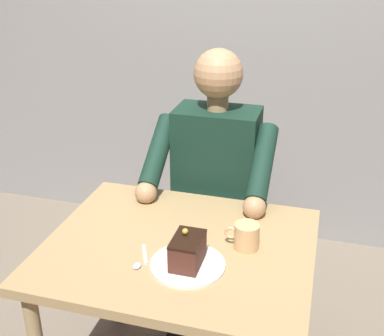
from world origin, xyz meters
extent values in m
cube|color=tan|center=(0.00, 0.00, 0.68)|extent=(0.92, 0.76, 0.04)
cylinder|color=tan|center=(-0.40, -0.32, 0.34)|extent=(0.05, 0.05, 0.68)
cylinder|color=tan|center=(0.40, -0.32, 0.34)|extent=(0.05, 0.05, 0.68)
cube|color=tan|center=(0.00, -0.58, 0.42)|extent=(0.42, 0.42, 0.04)
cube|color=tan|center=(0.00, -0.77, 0.67)|extent=(0.38, 0.04, 0.45)
cylinder|color=tan|center=(-0.18, -0.40, 0.21)|extent=(0.04, 0.04, 0.42)
cylinder|color=tan|center=(0.18, -0.40, 0.21)|extent=(0.04, 0.04, 0.42)
cylinder|color=tan|center=(-0.18, -0.76, 0.21)|extent=(0.04, 0.04, 0.42)
cylinder|color=tan|center=(0.18, -0.76, 0.21)|extent=(0.04, 0.04, 0.42)
cube|color=#143024|center=(0.00, -0.56, 0.73)|extent=(0.36, 0.22, 0.57)
sphere|color=tan|center=(0.00, -0.56, 1.17)|extent=(0.21, 0.21, 0.21)
cylinder|color=tan|center=(0.00, -0.56, 1.05)|extent=(0.09, 0.09, 0.06)
cylinder|color=#143024|center=(-0.22, -0.42, 0.86)|extent=(0.08, 0.33, 0.26)
sphere|color=tan|center=(-0.22, -0.26, 0.74)|extent=(0.09, 0.09, 0.09)
cylinder|color=#143024|center=(0.22, -0.42, 0.86)|extent=(0.08, 0.33, 0.26)
sphere|color=tan|center=(0.22, -0.26, 0.74)|extent=(0.09, 0.09, 0.09)
cylinder|color=#262638|center=(-0.09, -0.44, 0.42)|extent=(0.13, 0.38, 0.14)
cylinder|color=#262638|center=(0.09, -0.44, 0.42)|extent=(0.13, 0.38, 0.14)
cylinder|color=#262638|center=(-0.09, -0.26, 0.20)|extent=(0.11, 0.11, 0.40)
cylinder|color=#262638|center=(0.09, -0.26, 0.20)|extent=(0.11, 0.11, 0.40)
cylinder|color=white|center=(-0.07, 0.11, 0.71)|extent=(0.24, 0.24, 0.01)
cube|color=#4D271E|center=(-0.07, 0.11, 0.76)|extent=(0.09, 0.13, 0.09)
cube|color=black|center=(-0.07, 0.11, 0.80)|extent=(0.09, 0.14, 0.01)
sphere|color=gold|center=(-0.05, 0.09, 0.82)|extent=(0.02, 0.02, 0.02)
cylinder|color=#E1AD73|center=(-0.23, -0.04, 0.75)|extent=(0.09, 0.09, 0.09)
torus|color=#E1AD73|center=(-0.17, -0.04, 0.75)|extent=(0.05, 0.01, 0.05)
cylinder|color=black|center=(-0.23, -0.04, 0.79)|extent=(0.08, 0.08, 0.01)
cube|color=silver|center=(0.09, 0.09, 0.70)|extent=(0.06, 0.10, 0.01)
ellipsoid|color=silver|center=(0.09, 0.16, 0.71)|extent=(0.03, 0.04, 0.01)
camera|label=1|loc=(-0.44, 1.37, 1.65)|focal=45.94mm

